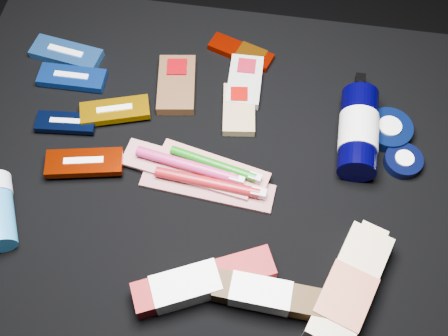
# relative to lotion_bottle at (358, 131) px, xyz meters

# --- Properties ---
(ground) EXTENTS (3.00, 3.00, 0.00)m
(ground) POSITION_rel_lotion_bottle_xyz_m (-0.23, -0.11, -0.43)
(ground) COLOR black
(ground) RESTS_ON ground
(cloth_table) EXTENTS (0.98, 0.78, 0.40)m
(cloth_table) POSITION_rel_lotion_bottle_xyz_m (-0.23, -0.11, -0.23)
(cloth_table) COLOR black
(cloth_table) RESTS_ON ground
(luna_bar_0) EXTENTS (0.14, 0.07, 0.02)m
(luna_bar_0) POSITION_rel_lotion_bottle_xyz_m (-0.56, 0.11, -0.03)
(luna_bar_0) COLOR #245AAD
(luna_bar_0) RESTS_ON cloth_table
(luna_bar_1) EXTENTS (0.13, 0.05, 0.02)m
(luna_bar_1) POSITION_rel_lotion_bottle_xyz_m (-0.53, 0.05, -0.02)
(luna_bar_1) COLOR navy
(luna_bar_1) RESTS_ON cloth_table
(luna_bar_2) EXTENTS (0.11, 0.05, 0.01)m
(luna_bar_2) POSITION_rel_lotion_bottle_xyz_m (-0.51, -0.05, -0.02)
(luna_bar_2) COLOR black
(luna_bar_2) RESTS_ON cloth_table
(luna_bar_3) EXTENTS (0.13, 0.08, 0.02)m
(luna_bar_3) POSITION_rel_lotion_bottle_xyz_m (-0.43, -0.01, -0.02)
(luna_bar_3) COLOR #AA7000
(luna_bar_3) RESTS_ON cloth_table
(luna_bar_4) EXTENTS (0.14, 0.07, 0.02)m
(luna_bar_4) POSITION_rel_lotion_bottle_xyz_m (-0.45, -0.12, -0.02)
(luna_bar_4) COLOR #6F1300
(luna_bar_4) RESTS_ON cloth_table
(clif_bar_0) EXTENTS (0.09, 0.13, 0.02)m
(clif_bar_0) POSITION_rel_lotion_bottle_xyz_m (-0.33, 0.07, -0.02)
(clif_bar_0) COLOR #4A2D18
(clif_bar_0) RESTS_ON cloth_table
(clif_bar_1) EXTENTS (0.06, 0.11, 0.02)m
(clif_bar_1) POSITION_rel_lotion_bottle_xyz_m (-0.21, 0.10, -0.02)
(clif_bar_1) COLOR #A4A59F
(clif_bar_1) RESTS_ON cloth_table
(clif_bar_2) EXTENTS (0.07, 0.11, 0.02)m
(clif_bar_2) POSITION_rel_lotion_bottle_xyz_m (-0.21, 0.04, -0.02)
(clif_bar_2) COLOR tan
(clif_bar_2) RESTS_ON cloth_table
(power_bar) EXTENTS (0.13, 0.08, 0.02)m
(power_bar) POSITION_rel_lotion_bottle_xyz_m (-0.22, 0.16, -0.03)
(power_bar) COLOR #820C00
(power_bar) RESTS_ON cloth_table
(lotion_bottle) EXTENTS (0.07, 0.21, 0.07)m
(lotion_bottle) POSITION_rel_lotion_bottle_xyz_m (0.00, 0.00, 0.00)
(lotion_bottle) COLOR black
(lotion_bottle) RESTS_ON cloth_table
(cream_tin_upper) EXTENTS (0.08, 0.08, 0.03)m
(cream_tin_upper) POSITION_rel_lotion_bottle_xyz_m (0.06, 0.03, -0.02)
(cream_tin_upper) COLOR black
(cream_tin_upper) RESTS_ON cloth_table
(cream_tin_lower) EXTENTS (0.07, 0.07, 0.02)m
(cream_tin_lower) POSITION_rel_lotion_bottle_xyz_m (0.08, -0.03, -0.02)
(cream_tin_lower) COLOR black
(cream_tin_lower) RESTS_ON cloth_table
(bodywash_bottle) EXTENTS (0.13, 0.21, 0.04)m
(bodywash_bottle) POSITION_rel_lotion_bottle_xyz_m (-0.00, -0.28, -0.01)
(bodywash_bottle) COLOR beige
(bodywash_bottle) RESTS_ON cloth_table
(toothbrush_pack_0) EXTENTS (0.23, 0.07, 0.03)m
(toothbrush_pack_0) POSITION_rel_lotion_bottle_xyz_m (-0.24, -0.13, -0.02)
(toothbrush_pack_0) COLOR #A8A19D
(toothbrush_pack_0) RESTS_ON cloth_table
(toothbrush_pack_1) EXTENTS (0.23, 0.09, 0.03)m
(toothbrush_pack_1) POSITION_rel_lotion_bottle_xyz_m (-0.28, -0.11, -0.02)
(toothbrush_pack_1) COLOR #BBB4B0
(toothbrush_pack_1) RESTS_ON cloth_table
(toothbrush_pack_2) EXTENTS (0.20, 0.08, 0.02)m
(toothbrush_pack_2) POSITION_rel_lotion_bottle_xyz_m (-0.23, -0.10, -0.01)
(toothbrush_pack_2) COLOR beige
(toothbrush_pack_2) RESTS_ON cloth_table
(toothpaste_carton_red) EXTENTS (0.21, 0.14, 0.04)m
(toothpaste_carton_red) POSITION_rel_lotion_bottle_xyz_m (-0.23, -0.30, -0.01)
(toothpaste_carton_red) COLOR maroon
(toothpaste_carton_red) RESTS_ON cloth_table
(toothpaste_carton_green) EXTENTS (0.19, 0.05, 0.04)m
(toothpaste_carton_green) POSITION_rel_lotion_bottle_xyz_m (-0.12, -0.31, -0.01)
(toothpaste_carton_green) COLOR #34200C
(toothpaste_carton_green) RESTS_ON cloth_table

